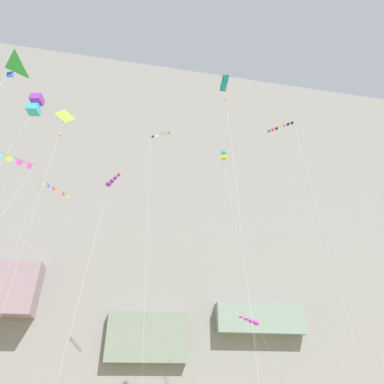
{
  "coord_description": "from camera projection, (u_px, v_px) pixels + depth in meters",
  "views": [
    {
      "loc": [
        -3.06,
        -5.05,
        1.77
      ],
      "look_at": [
        1.24,
        19.04,
        16.18
      ],
      "focal_mm": 30.78,
      "sensor_mm": 36.0,
      "label": 1
    }
  ],
  "objects": [
    {
      "name": "cliff_face",
      "position": [
        152.0,
        212.0,
        79.51
      ],
      "size": [
        180.0,
        27.08,
        76.12
      ],
      "color": "gray",
      "rests_on": "ground"
    },
    {
      "name": "kite_diamond_mid_center",
      "position": [
        225.0,
        89.0,
        36.6
      ],
      "size": [
        0.7,
        4.73,
        32.35
      ],
      "color": "teal",
      "rests_on": "ground"
    },
    {
      "name": "kite_banner_low_left",
      "position": [
        158.0,
        155.0,
        47.09
      ],
      "size": [
        2.9,
        6.05,
        34.7
      ],
      "color": "black",
      "rests_on": "ground"
    },
    {
      "name": "kite_banner_upper_right",
      "position": [
        286.0,
        140.0,
        46.68
      ],
      "size": [
        3.08,
        6.65,
        34.92
      ],
      "color": "black",
      "rests_on": "ground"
    },
    {
      "name": "kite_diamond_upper_left",
      "position": [
        64.0,
        120.0,
        38.31
      ],
      "size": [
        2.41,
        3.47,
        30.31
      ],
      "color": "#8CCC33",
      "rests_on": "ground"
    },
    {
      "name": "kite_box_low_center",
      "position": [
        35.0,
        105.0,
        28.07
      ],
      "size": [
        2.75,
        3.95,
        23.41
      ],
      "color": "purple",
      "rests_on": "ground"
    },
    {
      "name": "kite_delta_high_left",
      "position": [
        1.0,
        76.0,
        22.24
      ],
      "size": [
        3.12,
        5.39,
        20.38
      ],
      "color": "green",
      "rests_on": "ground"
    },
    {
      "name": "kite_windsock_low_right",
      "position": [
        252.0,
        321.0,
        36.99
      ],
      "size": [
        4.91,
        4.59,
        8.37
      ],
      "color": "#CC3399",
      "rests_on": "ground"
    },
    {
      "name": "kite_banner_far_left",
      "position": [
        48.0,
        205.0,
        39.92
      ],
      "size": [
        4.53,
        4.39,
        23.24
      ],
      "color": "black",
      "rests_on": "ground"
    },
    {
      "name": "kite_box_near_cliff",
      "position": [
        224.0,
        156.0,
        47.48
      ],
      "size": [
        2.87,
        2.11,
        31.25
      ],
      "color": "#38B2D1",
      "rests_on": "ground"
    },
    {
      "name": "kite_banner_high_right",
      "position": [
        5.0,
        168.0,
        26.39
      ],
      "size": [
        3.45,
        4.21,
        18.12
      ],
      "color": "black",
      "rests_on": "ground"
    },
    {
      "name": "kite_windsock_mid_right",
      "position": [
        111.0,
        182.0,
        34.14
      ],
      "size": [
        2.23,
        5.92,
        20.38
      ],
      "color": "purple",
      "rests_on": "ground"
    }
  ]
}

